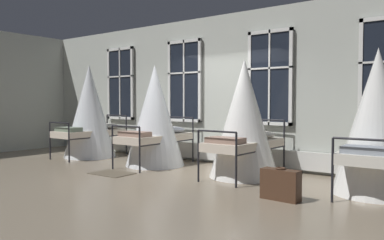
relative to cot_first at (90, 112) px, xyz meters
name	(u,v)px	position (x,y,z in m)	size (l,w,h in m)	color
ground	(187,173)	(3.35, -0.30, -1.13)	(22.29, 22.29, 0.00)	gray
back_wall_with_windows	(226,90)	(3.35, 1.15, 0.54)	(12.15, 0.10, 3.35)	#B2B7AD
window_bank	(223,117)	(3.35, 1.03, -0.08)	(7.68, 0.10, 2.80)	black
cot_first	(90,112)	(0.00, 0.00, 0.00)	(1.29, 1.82, 2.34)	black
cot_second	(155,117)	(2.23, 0.00, -0.06)	(1.29, 1.82, 2.21)	black
cot_third	(244,120)	(4.46, 0.01, -0.07)	(1.29, 1.83, 2.19)	black
cot_fourth	(377,124)	(6.74, 0.02, -0.06)	(1.29, 1.82, 2.22)	black
rug_second	(112,173)	(2.24, -1.25, -1.13)	(0.80, 0.56, 0.01)	brown
suitcase_dark	(280,185)	(5.73, -1.19, -0.91)	(0.57, 0.24, 0.47)	#472D1E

